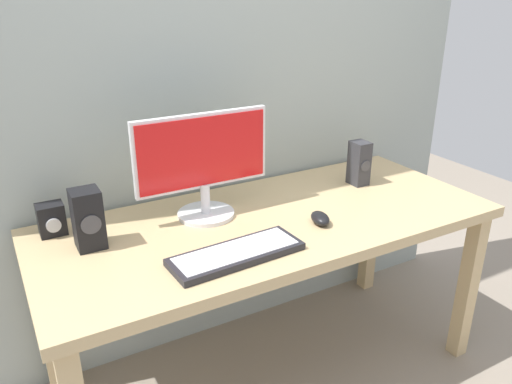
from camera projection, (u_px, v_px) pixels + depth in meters
name	position (u px, v px, depth m)	size (l,w,h in m)	color
ground_plane	(268.00, 370.00, 2.23)	(6.00, 6.00, 0.00)	gray
wall_back	(218.00, 6.00, 1.99)	(2.60, 0.04, 3.00)	#9EA8A3
desk	(270.00, 237.00, 1.97)	(1.77, 0.75, 0.75)	tan
monitor	(203.00, 162.00, 1.88)	(0.53, 0.22, 0.40)	silver
keyboard_primary	(236.00, 254.00, 1.65)	(0.46, 0.18, 0.03)	#232328
mouse	(320.00, 218.00, 1.89)	(0.06, 0.11, 0.04)	black
speaker_right	(359.00, 163.00, 2.23)	(0.07, 0.09, 0.20)	#333338
speaker_left	(88.00, 219.00, 1.69)	(0.09, 0.10, 0.21)	black
audio_controller	(51.00, 219.00, 1.79)	(0.09, 0.09, 0.12)	black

